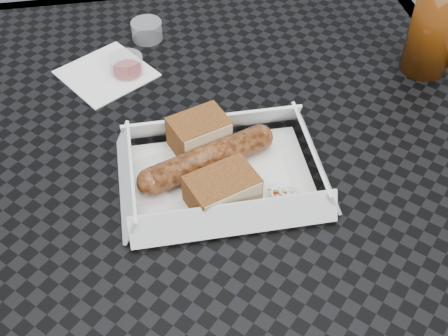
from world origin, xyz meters
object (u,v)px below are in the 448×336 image
(patio_table, at_px, (218,170))
(drink_glass, at_px, (434,28))
(bratwurst, at_px, (207,159))
(food_tray, at_px, (223,178))

(patio_table, distance_m, drink_glass, 0.38)
(drink_glass, bearing_deg, bratwurst, -156.18)
(patio_table, height_order, food_tray, food_tray)
(patio_table, height_order, drink_glass, drink_glass)
(patio_table, distance_m, bratwurst, 0.12)
(drink_glass, bearing_deg, food_tray, -152.94)
(food_tray, relative_size, bratwurst, 1.22)
(bratwurst, bearing_deg, drink_glass, 23.82)
(food_tray, xyz_separation_m, bratwurst, (-0.02, 0.02, 0.02))
(patio_table, relative_size, food_tray, 3.64)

